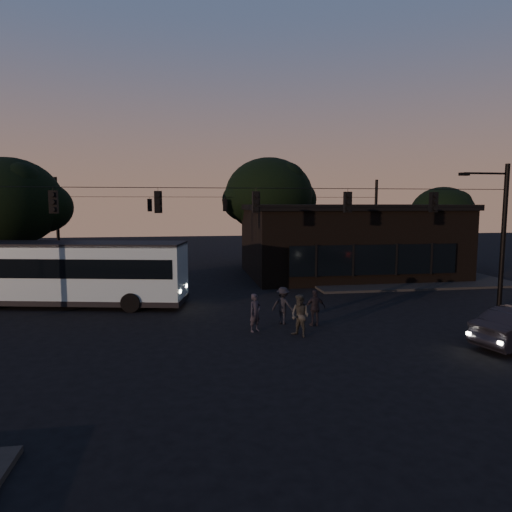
{
  "coord_description": "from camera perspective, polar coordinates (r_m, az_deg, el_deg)",
  "views": [
    {
      "loc": [
        -3.39,
        -17.26,
        5.49
      ],
      "look_at": [
        0.0,
        4.0,
        3.0
      ],
      "focal_mm": 32.0,
      "sensor_mm": 36.0,
      "label": 1
    }
  ],
  "objects": [
    {
      "name": "ground",
      "position": [
        18.43,
        1.99,
        -10.74
      ],
      "size": [
        120.0,
        120.0,
        0.0
      ],
      "primitive_type": "plane",
      "color": "black",
      "rests_on": "ground"
    },
    {
      "name": "sidewalk_far_right",
      "position": [
        35.27,
        16.96,
        -2.52
      ],
      "size": [
        14.0,
        10.0,
        0.15
      ],
      "primitive_type": "cube",
      "color": "black",
      "rests_on": "ground"
    },
    {
      "name": "sidewalk_far_left",
      "position": [
        33.46,
        -27.46,
        -3.47
      ],
      "size": [
        14.0,
        10.0,
        0.15
      ],
      "primitive_type": "cube",
      "color": "black",
      "rests_on": "ground"
    },
    {
      "name": "building",
      "position": [
        35.58,
        11.35,
        1.98
      ],
      "size": [
        15.4,
        10.41,
        5.4
      ],
      "color": "black",
      "rests_on": "ground"
    },
    {
      "name": "tree_behind",
      "position": [
        39.96,
        1.61,
        7.6
      ],
      "size": [
        7.6,
        7.6,
        9.43
      ],
      "color": "black",
      "rests_on": "ground"
    },
    {
      "name": "tree_right",
      "position": [
        41.25,
        22.26,
        4.92
      ],
      "size": [
        5.2,
        5.2,
        6.86
      ],
      "color": "black",
      "rests_on": "ground"
    },
    {
      "name": "tree_left",
      "position": [
        32.07,
        -28.55,
        5.94
      ],
      "size": [
        6.4,
        6.4,
        8.3
      ],
      "color": "black",
      "rests_on": "ground"
    },
    {
      "name": "signal_rig_near",
      "position": [
        21.56,
        0.0,
        3.83
      ],
      "size": [
        26.24,
        0.3,
        7.5
      ],
      "color": "black",
      "rests_on": "ground"
    },
    {
      "name": "signal_rig_far",
      "position": [
        37.44,
        -3.87,
        4.62
      ],
      "size": [
        26.24,
        0.3,
        7.5
      ],
      "color": "black",
      "rests_on": "ground"
    },
    {
      "name": "bus",
      "position": [
        26.34,
        -22.09,
        -1.67
      ],
      "size": [
        12.49,
        5.22,
        3.43
      ],
      "rotation": [
        0.0,
        0.0,
        -0.2
      ],
      "color": "#8DABB3",
      "rests_on": "ground"
    },
    {
      "name": "pedestrian_a",
      "position": [
        19.71,
        -0.11,
        -7.1
      ],
      "size": [
        0.72,
        0.67,
        1.65
      ],
      "primitive_type": "imported",
      "rotation": [
        0.0,
        0.0,
        0.6
      ],
      "color": "black",
      "rests_on": "ground"
    },
    {
      "name": "pedestrian_b",
      "position": [
        19.07,
        5.54,
        -7.43
      ],
      "size": [
        1.05,
        1.08,
        1.76
      ],
      "primitive_type": "imported",
      "rotation": [
        0.0,
        0.0,
        -0.89
      ],
      "color": "#2C2C28",
      "rests_on": "ground"
    },
    {
      "name": "pedestrian_c",
      "position": [
        20.77,
        7.4,
        -6.44
      ],
      "size": [
        1.01,
        0.51,
        1.65
      ],
      "primitive_type": "imported",
      "rotation": [
        0.0,
        0.0,
        3.25
      ],
      "color": "black",
      "rests_on": "ground"
    },
    {
      "name": "pedestrian_d",
      "position": [
        20.98,
        3.39,
        -6.19
      ],
      "size": [
        1.26,
        1.14,
        1.7
      ],
      "primitive_type": "imported",
      "rotation": [
        0.0,
        0.0,
        2.53
      ],
      "color": "black",
      "rests_on": "ground"
    }
  ]
}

